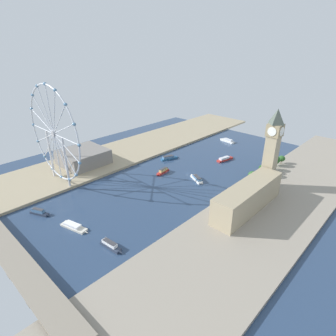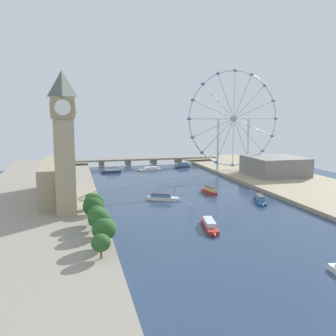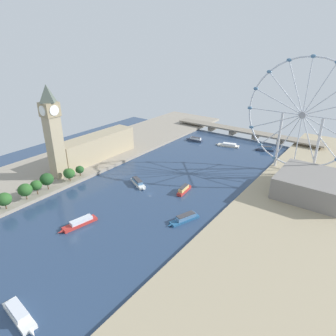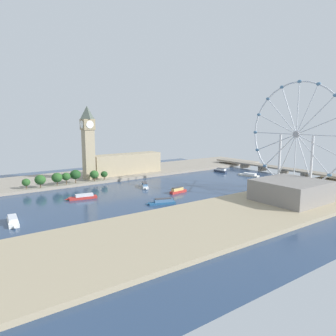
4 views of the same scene
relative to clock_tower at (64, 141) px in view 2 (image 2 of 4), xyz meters
name	(u,v)px [view 2 (image 2 of 4)]	position (x,y,z in m)	size (l,w,h in m)	color
ground_plane	(191,201)	(88.38, 27.94, -47.90)	(392.86, 392.86, 0.00)	navy
riverbank_left	(32,208)	(-23.04, 27.94, -46.40)	(90.00, 520.00, 3.00)	gray
riverbank_right	(320,191)	(199.81, 27.94, -46.40)	(90.00, 520.00, 3.00)	tan
clock_tower	(64,141)	(0.00, 0.00, 0.00)	(14.66, 14.66, 86.08)	tan
parliament_block	(58,179)	(-6.79, 54.36, -31.95)	(22.00, 92.72, 25.92)	tan
tree_row_embankment	(97,213)	(15.89, -31.15, -36.56)	(14.14, 95.06, 14.88)	#513823
ferris_wheel	(234,119)	(176.55, 146.97, 10.29)	(107.60, 3.20, 109.12)	silver
riverside_hall	(275,166)	(202.52, 102.67, -35.80)	(52.35, 54.14, 18.22)	gray
river_bridge	(141,160)	(88.38, 233.64, -41.74)	(204.86, 17.88, 8.17)	gray
tour_boat_0	(210,225)	(77.72, -39.27, -45.92)	(10.86, 30.27, 4.78)	#B22D28
tour_boat_1	(209,190)	(110.96, 48.48, -45.39)	(6.57, 22.99, 6.07)	#B22D28
tour_boat_3	(163,197)	(68.86, 34.88, -45.74)	(25.37, 15.11, 5.16)	white
tour_boat_4	(150,169)	(89.56, 181.54, -46.23)	(31.02, 13.51, 4.08)	beige
tour_boat_5	(183,166)	(132.41, 192.91, -45.51)	(22.00, 12.12, 5.74)	#2D384C
tour_boat_6	(111,171)	(44.83, 174.44, -45.55)	(23.64, 7.05, 5.60)	#2D384C
tour_boat_7	(260,199)	(136.21, 10.82, -45.80)	(13.92, 27.57, 5.03)	#235684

